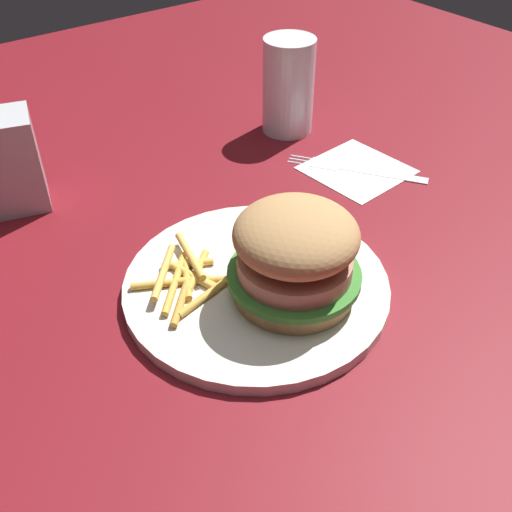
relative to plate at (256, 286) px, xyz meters
name	(u,v)px	position (x,y,z in m)	size (l,w,h in m)	color
ground_plane	(270,283)	(-0.02, 0.00, -0.01)	(1.60, 1.60, 0.00)	maroon
plate	(256,286)	(0.00, 0.00, 0.00)	(0.25, 0.25, 0.01)	silver
sandwich	(299,252)	(-0.02, 0.03, 0.05)	(0.12, 0.12, 0.09)	tan
fries_pile	(187,278)	(0.05, -0.04, 0.01)	(0.09, 0.10, 0.01)	gold
napkin	(357,169)	(-0.23, -0.10, -0.01)	(0.11, 0.11, 0.00)	white
fork	(356,167)	(-0.23, -0.10, 0.00)	(0.11, 0.15, 0.00)	silver
drink_glass	(288,90)	(-0.23, -0.24, 0.05)	(0.07, 0.07, 0.12)	silver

